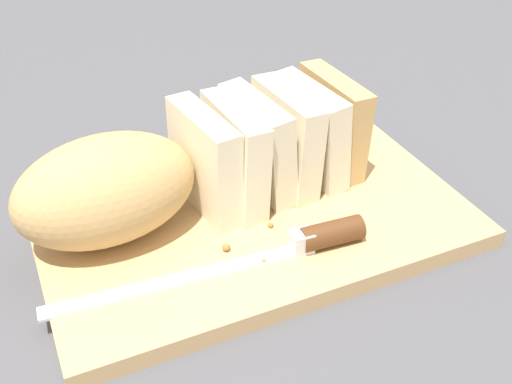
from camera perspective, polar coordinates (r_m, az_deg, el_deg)
The scene contains 7 objects.
ground_plane at distance 0.64m, azimuth 0.00°, elevation -3.58°, with size 3.00×3.00×0.00m, color #4C4C51.
cutting_board at distance 0.63m, azimuth 0.00°, elevation -2.91°, with size 0.42×0.24×0.02m, color tan.
bread_loaf at distance 0.61m, azimuth -6.00°, elevation 2.43°, with size 0.36×0.15×0.10m.
bread_knife at distance 0.58m, azimuth 3.69°, elevation -4.75°, with size 0.30×0.03×0.02m.
crumb_near_knife at distance 0.57m, azimuth 0.72°, elevation -6.31°, with size 0.00×0.00×0.00m, color #A8753D.
crumb_near_loaf at distance 0.61m, azimuth 1.33°, elevation -3.02°, with size 0.01×0.01×0.01m, color #A8753D.
crumb_stray_left at distance 0.58m, azimuth -2.73°, elevation -5.06°, with size 0.01×0.01×0.01m, color #A8753D.
Camera 1 is at (-0.19, -0.46, 0.40)m, focal length 43.91 mm.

